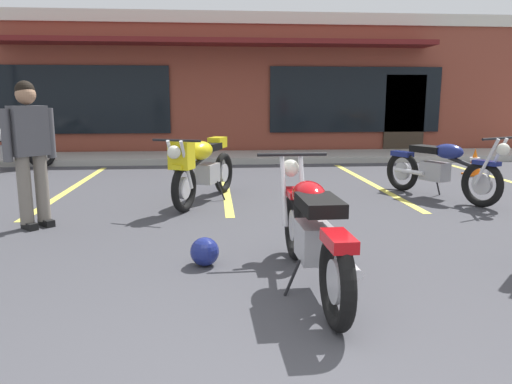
% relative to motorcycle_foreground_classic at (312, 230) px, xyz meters
% --- Properties ---
extents(ground_plane, '(80.00, 80.00, 0.00)m').
position_rel_motorcycle_foreground_classic_xyz_m(ground_plane, '(-0.56, 1.44, -0.46)').
color(ground_plane, '#3D3D42').
extents(sidewalk_kerb, '(22.00, 1.80, 0.14)m').
position_rel_motorcycle_foreground_classic_xyz_m(sidewalk_kerb, '(-0.56, 8.34, -0.39)').
color(sidewalk_kerb, '#A8A59E').
rests_on(sidewalk_kerb, ground_plane).
extents(brick_storefront_building, '(17.91, 6.90, 3.64)m').
position_rel_motorcycle_foreground_classic_xyz_m(brick_storefront_building, '(-0.56, 12.30, 1.36)').
color(brick_storefront_building, brown).
rests_on(brick_storefront_building, ground_plane).
extents(painted_stall_lines, '(10.40, 4.80, 0.01)m').
position_rel_motorcycle_foreground_classic_xyz_m(painted_stall_lines, '(-0.56, 4.74, -0.46)').
color(painted_stall_lines, '#DBCC4C').
rests_on(painted_stall_lines, ground_plane).
extents(motorcycle_foreground_classic, '(0.66, 2.11, 0.98)m').
position_rel_motorcycle_foreground_classic_xyz_m(motorcycle_foreground_classic, '(0.00, 0.00, 0.00)').
color(motorcycle_foreground_classic, black).
rests_on(motorcycle_foreground_classic, ground_plane).
extents(motorcycle_red_sportbike, '(1.09, 2.00, 0.98)m').
position_rel_motorcycle_foreground_classic_xyz_m(motorcycle_red_sportbike, '(-0.92, 3.30, 0.07)').
color(motorcycle_red_sportbike, black).
rests_on(motorcycle_red_sportbike, ground_plane).
extents(motorcycle_black_cruiser, '(1.19, 1.95, 0.98)m').
position_rel_motorcycle_foreground_classic_xyz_m(motorcycle_black_cruiser, '(2.61, 3.32, 0.00)').
color(motorcycle_black_cruiser, black).
rests_on(motorcycle_black_cruiser, ground_plane).
extents(motorcycle_blue_standard, '(1.70, 1.60, 0.98)m').
position_rel_motorcycle_foreground_classic_xyz_m(motorcycle_blue_standard, '(-5.09, 6.74, 0.07)').
color(motorcycle_blue_standard, black).
rests_on(motorcycle_blue_standard, ground_plane).
extents(person_in_black_shirt, '(0.50, 0.49, 1.68)m').
position_rel_motorcycle_foreground_classic_xyz_m(person_in_black_shirt, '(-2.83, 2.10, 0.49)').
color(person_in_black_shirt, black).
rests_on(person_in_black_shirt, ground_plane).
extents(helmet_on_pavement, '(0.26, 0.26, 0.26)m').
position_rel_motorcycle_foreground_classic_xyz_m(helmet_on_pavement, '(-0.85, 0.57, -0.33)').
color(helmet_on_pavement, navy).
rests_on(helmet_on_pavement, ground_plane).
extents(traffic_cone, '(0.34, 0.34, 0.53)m').
position_rel_motorcycle_foreground_classic_xyz_m(traffic_cone, '(4.33, 5.47, -0.20)').
color(traffic_cone, orange).
rests_on(traffic_cone, ground_plane).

